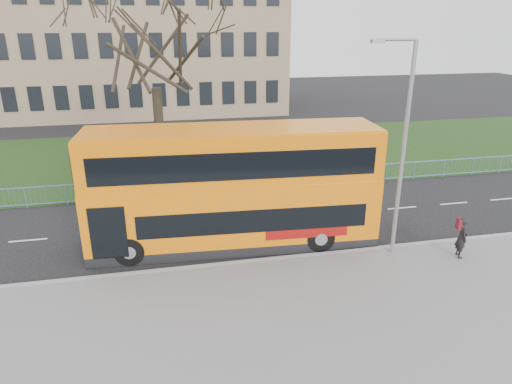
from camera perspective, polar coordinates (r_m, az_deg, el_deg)
The scene contains 10 objects.
ground at distance 19.68m, azimuth -2.14°, elevation -6.81°, with size 120.00×120.00×0.00m, color black.
pavement at distance 14.11m, azimuth 2.88°, elevation -19.01°, with size 80.00×10.50×0.12m, color slate.
kerb at distance 18.30m, azimuth -1.29°, elevation -8.81°, with size 80.00×0.20×0.14m, color gray.
grass_verge at distance 32.92m, azimuth -6.46°, elevation 4.55°, with size 80.00×15.40×0.08m, color #1A3412.
guard_railing at distance 25.47m, azimuth -4.72°, elevation 1.00°, with size 40.00×0.12×1.10m, color #6C94C0, non-canonical shape.
bare_tree at distance 27.36m, azimuth -12.52°, elevation 14.73°, with size 8.97×8.97×12.82m, color black, non-canonical shape.
civic_building at distance 52.32m, azimuth -14.96°, elevation 17.66°, with size 30.00×15.00×14.00m, color #8D7359.
yellow_bus at distance 18.94m, azimuth -2.85°, elevation 0.91°, with size 12.09×3.54×5.00m.
pedestrian at distance 20.01m, azimuth 24.31°, elevation -5.19°, with size 0.62×0.41×1.71m, color black.
street_lamp at distance 18.14m, azimuth 17.75°, elevation 5.78°, with size 1.78×0.19×8.38m.
Camera 1 is at (-2.91, -17.24, 9.04)m, focal length 32.00 mm.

